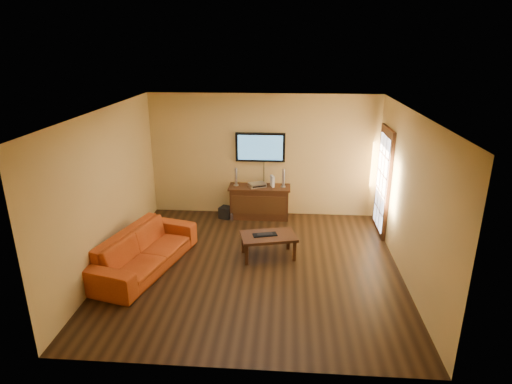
# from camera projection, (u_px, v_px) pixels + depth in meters

# --- Properties ---
(ground_plane) EXTENTS (5.00, 5.00, 0.00)m
(ground_plane) POSITION_uv_depth(u_px,v_px,m) (254.00, 266.00, 7.50)
(ground_plane) COLOR black
(ground_plane) RESTS_ON ground
(room_walls) EXTENTS (5.00, 5.00, 5.00)m
(room_walls) POSITION_uv_depth(u_px,v_px,m) (257.00, 164.00, 7.52)
(room_walls) COLOR tan
(room_walls) RESTS_ON ground
(french_door) EXTENTS (0.07, 1.02, 2.22)m
(french_door) POSITION_uv_depth(u_px,v_px,m) (383.00, 183.00, 8.57)
(french_door) COLOR black
(french_door) RESTS_ON ground
(media_console) EXTENTS (1.35, 0.52, 0.72)m
(media_console) POSITION_uv_depth(u_px,v_px,m) (259.00, 202.00, 9.48)
(media_console) COLOR black
(media_console) RESTS_ON ground
(television) EXTENTS (1.08, 0.08, 0.64)m
(television) POSITION_uv_depth(u_px,v_px,m) (260.00, 147.00, 9.29)
(television) COLOR black
(television) RESTS_ON ground
(coffee_table) EXTENTS (1.09, 0.80, 0.43)m
(coffee_table) POSITION_uv_depth(u_px,v_px,m) (268.00, 238.00, 7.72)
(coffee_table) COLOR black
(coffee_table) RESTS_ON ground
(sofa) EXTENTS (1.21, 2.35, 0.88)m
(sofa) POSITION_uv_depth(u_px,v_px,m) (144.00, 245.00, 7.31)
(sofa) COLOR #AF4113
(sofa) RESTS_ON ground
(speaker_left) EXTENTS (0.11, 0.11, 0.40)m
(speaker_left) POSITION_uv_depth(u_px,v_px,m) (236.00, 178.00, 9.37)
(speaker_left) COLOR silver
(speaker_left) RESTS_ON media_console
(speaker_right) EXTENTS (0.11, 0.11, 0.40)m
(speaker_right) POSITION_uv_depth(u_px,v_px,m) (283.00, 179.00, 9.28)
(speaker_right) COLOR silver
(speaker_right) RESTS_ON media_console
(av_receiver) EXTENTS (0.43, 0.38, 0.08)m
(av_receiver) POSITION_uv_depth(u_px,v_px,m) (257.00, 185.00, 9.35)
(av_receiver) COLOR silver
(av_receiver) RESTS_ON media_console
(game_console) EXTENTS (0.11, 0.18, 0.24)m
(game_console) POSITION_uv_depth(u_px,v_px,m) (272.00, 181.00, 9.34)
(game_console) COLOR white
(game_console) RESTS_ON media_console
(subwoofer) EXTENTS (0.32, 0.32, 0.25)m
(subwoofer) POSITION_uv_depth(u_px,v_px,m) (226.00, 212.00, 9.53)
(subwoofer) COLOR black
(subwoofer) RESTS_ON ground
(bottle) EXTENTS (0.07, 0.07, 0.19)m
(bottle) POSITION_uv_depth(u_px,v_px,m) (232.00, 217.00, 9.35)
(bottle) COLOR white
(bottle) RESTS_ON ground
(keyboard) EXTENTS (0.46, 0.27, 0.03)m
(keyboard) POSITION_uv_depth(u_px,v_px,m) (265.00, 235.00, 7.69)
(keyboard) COLOR black
(keyboard) RESTS_ON coffee_table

